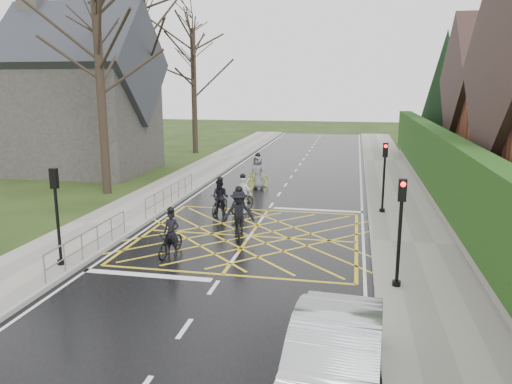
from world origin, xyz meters
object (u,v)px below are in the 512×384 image
(cyclist_mid, at_px, (239,218))
(car, at_px, (334,362))
(cyclist_rear, at_px, (171,240))
(cyclist_lead, at_px, (258,176))
(cyclist_back, at_px, (220,201))
(cyclist_front, at_px, (243,198))

(cyclist_mid, relative_size, car, 0.45)
(cyclist_rear, distance_m, car, 9.05)
(cyclist_mid, bearing_deg, cyclist_lead, 81.10)
(cyclist_rear, distance_m, cyclist_mid, 3.06)
(cyclist_back, bearing_deg, cyclist_rear, -85.48)
(cyclist_rear, xyz_separation_m, cyclist_lead, (0.79, 11.26, 0.15))
(cyclist_rear, relative_size, car, 0.38)
(cyclist_front, bearing_deg, cyclist_back, -119.94)
(cyclist_back, height_order, cyclist_mid, cyclist_mid)
(cyclist_back, xyz_separation_m, car, (5.50, -12.35, 0.12))
(cyclist_back, distance_m, cyclist_front, 1.10)
(cyclist_front, bearing_deg, cyclist_lead, 114.86)
(cyclist_rear, relative_size, cyclist_mid, 0.83)
(cyclist_lead, bearing_deg, cyclist_mid, -58.67)
(cyclist_mid, distance_m, cyclist_front, 3.64)
(cyclist_rear, relative_size, cyclist_front, 0.96)
(cyclist_back, height_order, car, cyclist_back)
(cyclist_back, bearing_deg, cyclist_lead, 92.11)
(cyclist_back, xyz_separation_m, cyclist_front, (0.86, 0.69, -0.00))
(cyclist_rear, distance_m, cyclist_back, 5.38)
(cyclist_back, distance_m, cyclist_lead, 5.91)
(cyclist_front, distance_m, cyclist_lead, 5.21)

